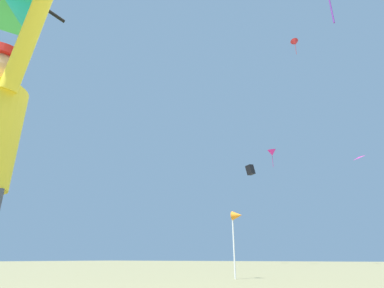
{
  "coord_description": "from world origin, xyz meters",
  "views": [
    {
      "loc": [
        1.59,
        -1.04,
        0.5
      ],
      "look_at": [
        -0.11,
        1.76,
        1.74
      ],
      "focal_mm": 28.28,
      "sensor_mm": 36.0,
      "label": 1
    }
  ],
  "objects": [
    {
      "name": "distant_kite_magenta_low_right",
      "position": [
        -6.49,
        28.01,
        10.58
      ],
      "size": [
        1.03,
        1.14,
        1.96
      ],
      "color": "#DB2393"
    },
    {
      "name": "marker_flag",
      "position": [
        -1.74,
        6.81,
        1.49
      ],
      "size": [
        0.3,
        0.24,
        1.72
      ],
      "color": "silver",
      "rests_on": "ground"
    },
    {
      "name": "distant_kite_black_mid_right",
      "position": [
        -10.15,
        31.4,
        10.12
      ],
      "size": [
        1.05,
        1.0,
        1.28
      ],
      "color": "black"
    },
    {
      "name": "distant_kite_magenta_overhead_distant",
      "position": [
        1.11,
        26.35,
        8.3
      ],
      "size": [
        0.97,
        1.01,
        0.48
      ],
      "color": "#DB2393"
    },
    {
      "name": "distant_kite_red_high_right",
      "position": [
        -2.52,
        26.4,
        21.46
      ],
      "size": [
        1.17,
        1.2,
        1.87
      ],
      "color": "red"
    }
  ]
}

